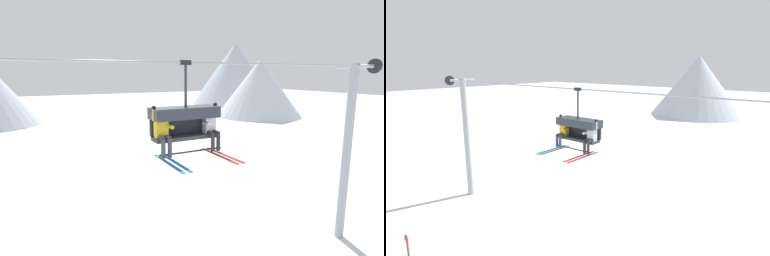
% 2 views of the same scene
% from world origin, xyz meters
% --- Properties ---
extents(ground_plane, '(200.00, 200.00, 0.00)m').
position_xyz_m(ground_plane, '(0.00, 0.00, 0.00)').
color(ground_plane, silver).
extents(mountain_peak_west, '(14.82, 14.82, 9.90)m').
position_xyz_m(mountain_peak_west, '(-8.45, 41.78, 4.95)').
color(mountain_peak_west, silver).
rests_on(mountain_peak_west, ground_plane).
extents(lift_tower_near, '(0.36, 1.88, 7.74)m').
position_xyz_m(lift_tower_near, '(-8.50, -0.02, 4.03)').
color(lift_tower_near, '#9EA3A8').
rests_on(lift_tower_near, ground_plane).
extents(lift_cable, '(20.05, 0.05, 0.05)m').
position_xyz_m(lift_cable, '(0.53, -0.80, 7.46)').
color(lift_cable, '#9EA3A8').
extents(chairlift_chair, '(1.85, 0.74, 2.36)m').
position_xyz_m(chairlift_chair, '(1.49, -0.73, 6.02)').
color(chairlift_chair, '#33383D').
extents(skier_yellow, '(0.48, 1.70, 1.34)m').
position_xyz_m(skier_yellow, '(0.77, -0.94, 5.74)').
color(skier_yellow, yellow).
extents(skier_white, '(0.48, 1.70, 1.34)m').
position_xyz_m(skier_white, '(2.21, -0.94, 5.74)').
color(skier_white, silver).
extents(trail_sign, '(0.36, 0.08, 1.60)m').
position_xyz_m(trail_sign, '(-3.53, -5.68, 0.90)').
color(trail_sign, brown).
rests_on(trail_sign, ground_plane).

